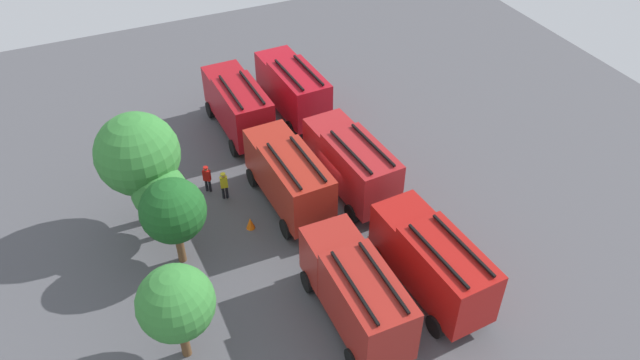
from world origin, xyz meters
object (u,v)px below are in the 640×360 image
(tree_3, at_px, (138,154))
(firefighter_0, at_px, (224,184))
(fire_truck_1, at_px, (351,162))
(fire_truck_5, at_px, (238,104))
(fire_truck_4, at_px, (288,175))
(tree_0, at_px, (176,304))
(fire_truck_2, at_px, (293,87))
(firefighter_1, at_px, (207,178))
(tree_2, at_px, (160,192))
(traffic_cone_1, at_px, (440,233))
(tree_1, at_px, (173,211))
(firefighter_3, at_px, (273,67))
(fire_truck_3, at_px, (356,290))
(firefighter_2, at_px, (415,325))
(traffic_cone_0, at_px, (250,223))
(fire_truck_0, at_px, (432,260))

(tree_3, bearing_deg, firefighter_0, -88.33)
(fire_truck_1, xyz_separation_m, fire_truck_5, (8.46, 3.92, 0.00))
(fire_truck_4, height_order, tree_0, tree_0)
(fire_truck_2, bearing_deg, firefighter_1, 123.33)
(tree_2, bearing_deg, traffic_cone_1, -115.10)
(fire_truck_4, xyz_separation_m, tree_1, (-1.73, 6.66, 1.26))
(traffic_cone_1, bearing_deg, firefighter_0, 50.66)
(fire_truck_4, distance_m, traffic_cone_1, 8.81)
(firefighter_1, height_order, traffic_cone_1, firefighter_1)
(firefighter_1, relative_size, firefighter_3, 0.98)
(fire_truck_2, xyz_separation_m, fire_truck_3, (-17.49, 4.10, 0.00))
(fire_truck_4, relative_size, firefighter_2, 4.56)
(fire_truck_2, xyz_separation_m, traffic_cone_0, (-9.55, 6.44, -1.80))
(fire_truck_3, xyz_separation_m, fire_truck_5, (16.96, -0.08, 0.00))
(fire_truck_4, height_order, traffic_cone_0, fire_truck_4)
(tree_2, distance_m, tree_3, 2.21)
(fire_truck_1, bearing_deg, fire_truck_4, 80.89)
(tree_3, bearing_deg, fire_truck_1, -101.67)
(fire_truck_0, distance_m, fire_truck_1, 8.36)
(firefighter_0, relative_size, firefighter_1, 1.02)
(tree_3, bearing_deg, fire_truck_3, -146.64)
(firefighter_2, distance_m, tree_1, 12.60)
(firefighter_1, bearing_deg, tree_2, 168.80)
(fire_truck_2, relative_size, firefighter_3, 4.05)
(fire_truck_5, bearing_deg, firefighter_0, 152.86)
(tree_3, distance_m, traffic_cone_0, 6.96)
(fire_truck_5, bearing_deg, tree_3, 129.27)
(fire_truck_0, bearing_deg, tree_0, 79.95)
(fire_truck_2, height_order, firefighter_3, fire_truck_2)
(tree_0, xyz_separation_m, tree_3, (9.37, -0.49, 1.10))
(tree_0, relative_size, traffic_cone_1, 7.82)
(fire_truck_5, relative_size, firefighter_0, 4.05)
(fire_truck_1, xyz_separation_m, firefighter_1, (3.43, 7.54, -1.16))
(firefighter_1, height_order, firefighter_2, firefighter_1)
(fire_truck_5, xyz_separation_m, firefighter_1, (-5.03, 3.63, -1.16))
(firefighter_2, bearing_deg, firefighter_1, 56.59)
(fire_truck_4, relative_size, firefighter_3, 4.05)
(fire_truck_0, relative_size, tree_2, 1.65)
(firefighter_1, bearing_deg, traffic_cone_1, -93.12)
(firefighter_2, height_order, tree_1, tree_1)
(fire_truck_1, height_order, fire_truck_4, same)
(fire_truck_0, height_order, firefighter_0, fire_truck_0)
(fire_truck_1, relative_size, tree_1, 1.45)
(fire_truck_3, bearing_deg, tree_3, 33.10)
(fire_truck_4, relative_size, tree_1, 1.44)
(traffic_cone_0, bearing_deg, tree_1, 101.79)
(traffic_cone_1, bearing_deg, fire_truck_4, 48.08)
(firefighter_2, xyz_separation_m, tree_3, (12.74, 9.16, 3.65))
(traffic_cone_0, bearing_deg, tree_0, 141.11)
(fire_truck_5, height_order, tree_0, tree_0)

